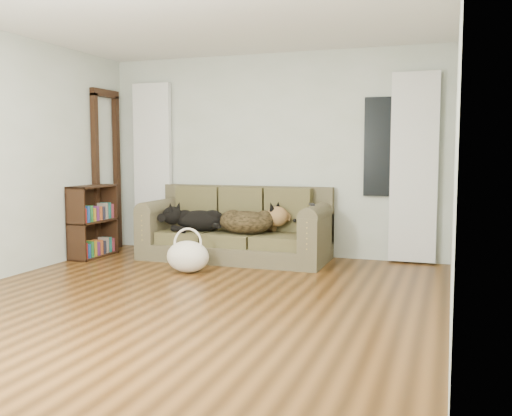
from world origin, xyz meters
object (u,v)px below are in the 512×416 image
(sofa, at_px, (235,224))
(tote_bag, at_px, (188,258))
(dog_shepherd, at_px, (250,222))
(dog_black_lab, at_px, (197,221))
(bookshelf, at_px, (93,218))

(sofa, height_order, tote_bag, sofa)
(sofa, distance_m, dog_shepherd, 0.25)
(dog_black_lab, height_order, tote_bag, dog_black_lab)
(dog_shepherd, height_order, tote_bag, dog_shepherd)
(dog_black_lab, distance_m, dog_shepherd, 0.70)
(sofa, xyz_separation_m, tote_bag, (-0.21, -0.90, -0.29))
(sofa, height_order, dog_black_lab, sofa)
(bookshelf, bearing_deg, tote_bag, -23.94)
(sofa, distance_m, tote_bag, 0.97)
(sofa, height_order, dog_shepherd, sofa)
(dog_shepherd, relative_size, tote_bag, 1.43)
(tote_bag, bearing_deg, dog_shepherd, 61.31)
(dog_black_lab, bearing_deg, sofa, 15.19)
(sofa, relative_size, dog_black_lab, 3.63)
(sofa, distance_m, dog_black_lab, 0.48)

